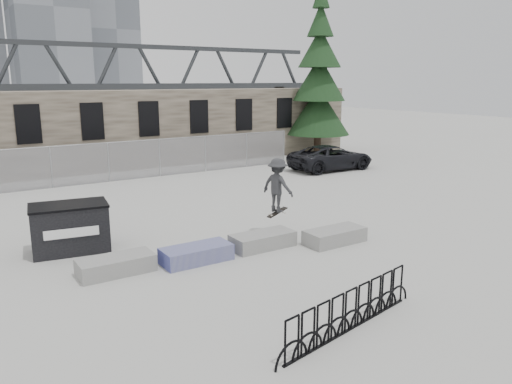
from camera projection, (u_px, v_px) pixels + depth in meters
ground at (234, 250)px, 15.24m from camera, size 120.00×120.00×0.00m
stone_wall at (87, 131)px, 28.04m from camera, size 36.00×2.58×4.50m
chainlink_fence at (108, 162)px, 25.25m from camera, size 22.06×0.06×2.02m
planter_far_left at (116, 264)px, 13.37m from camera, size 2.00×0.90×0.46m
planter_center_left at (196, 253)px, 14.23m from camera, size 2.00×0.90×0.46m
planter_center_right at (263, 240)px, 15.44m from camera, size 2.00×0.90×0.46m
planter_offset at (335, 235)px, 15.87m from camera, size 2.00×0.90×0.46m
dumpster at (70, 228)px, 15.01m from camera, size 2.41×1.69×1.47m
bike_rack at (351, 310)px, 10.28m from camera, size 4.42×0.88×0.90m
spruce_tree at (319, 84)px, 33.81m from camera, size 4.34×4.34×11.50m
truss_bridge at (85, 87)px, 64.66m from camera, size 70.00×3.00×9.80m
suv at (331, 157)px, 28.78m from camera, size 5.19×2.52×1.42m
skateboarder at (278, 185)px, 16.42m from camera, size 1.00×1.31×1.94m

